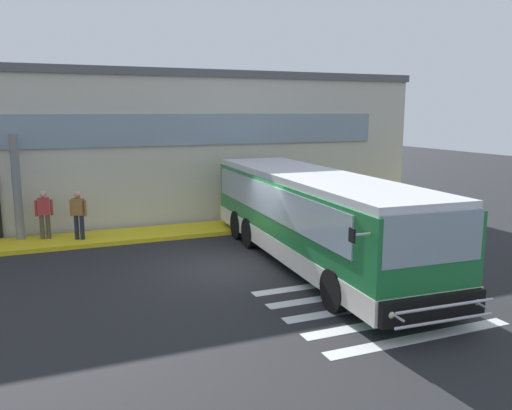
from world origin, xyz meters
name	(u,v)px	position (x,y,z in m)	size (l,w,h in m)	color
ground_plane	(229,268)	(0.00, 0.00, -0.01)	(80.00, 90.00, 0.02)	#232326
bay_paint_stripes	(370,307)	(2.00, -4.20, 0.00)	(4.40, 3.96, 0.01)	silver
terminal_building	(135,142)	(-0.68, 11.62, 3.05)	(23.21, 13.80, 6.11)	beige
boarding_curb	(187,231)	(0.00, 4.80, 0.07)	(25.41, 2.00, 0.15)	yellow
entry_support_column	(17,188)	(-5.71, 5.40, 1.95)	(0.28, 0.28, 3.59)	slate
bus_main_foreground	(313,219)	(2.46, -0.51, 1.33)	(3.56, 11.63, 2.70)	#1E7238
passenger_near_column	(44,211)	(-4.91, 5.14, 1.11)	(0.59, 0.38, 1.68)	#4C4233
passenger_by_doorway	(78,213)	(-3.83, 4.59, 1.08)	(0.53, 0.37, 1.68)	#1E2338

